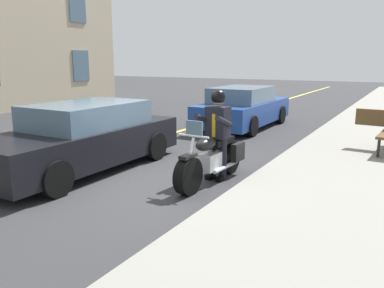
{
  "coord_description": "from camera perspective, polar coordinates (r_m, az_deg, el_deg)",
  "views": [
    {
      "loc": [
        5.9,
        4.5,
        2.26
      ],
      "look_at": [
        -0.15,
        1.04,
        0.75
      ],
      "focal_mm": 35.95,
      "sensor_mm": 36.0,
      "label": 1
    }
  ],
  "objects": [
    {
      "name": "rider_main",
      "position": [
        7.31,
        3.81,
        2.56
      ],
      "size": [
        0.63,
        0.56,
        1.74
      ],
      "color": "black",
      "rests_on": "ground_plane"
    },
    {
      "name": "car_dark",
      "position": [
        13.34,
        7.64,
        5.37
      ],
      "size": [
        4.6,
        1.92,
        1.4
      ],
      "color": "navy",
      "rests_on": "ground_plane"
    },
    {
      "name": "ground_plane",
      "position": [
        7.76,
        -7.24,
        -4.81
      ],
      "size": [
        80.0,
        80.0,
        0.0
      ],
      "primitive_type": "plane",
      "color": "#333335"
    },
    {
      "name": "car_silver",
      "position": [
        8.39,
        -15.81,
        0.98
      ],
      "size": [
        4.6,
        1.92,
        1.4
      ],
      "color": "black",
      "rests_on": "ground_plane"
    },
    {
      "name": "motorcycle_main",
      "position": [
        7.27,
        3.05,
        -2.19
      ],
      "size": [
        2.22,
        0.64,
        1.26
      ],
      "color": "black",
      "rests_on": "ground_plane"
    },
    {
      "name": "lane_center_stripe",
      "position": [
        9.06,
        -17.41,
        -2.74
      ],
      "size": [
        60.0,
        0.16,
        0.01
      ],
      "primitive_type": "cube",
      "color": "#E5DB4C",
      "rests_on": "ground_plane"
    }
  ]
}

